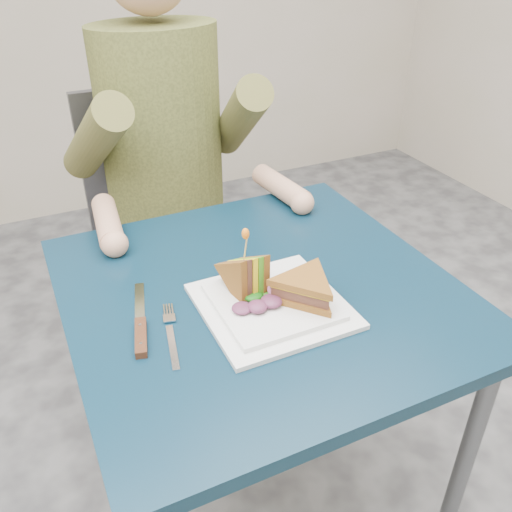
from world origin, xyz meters
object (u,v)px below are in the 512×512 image
sandwich_flat (305,288)px  table (260,318)px  diner (161,110)px  fork (171,336)px  knife (141,330)px  sandwich_upright (246,276)px  plate (272,304)px  chair (162,215)px

sandwich_flat → table: bearing=115.5°
diner → sandwich_flat: bearing=-86.4°
sandwich_flat → fork: (-0.25, 0.02, -0.04)m
diner → knife: 0.73m
table → knife: size_ratio=3.42×
sandwich_flat → sandwich_upright: size_ratio=1.57×
table → diner: (-0.00, 0.62, 0.26)m
table → diner: diner is taller
plate → knife: 0.25m
diner → knife: size_ratio=3.40×
table → diner: 0.68m
diner → sandwich_flat: diner is taller
knife → diner: bearing=69.0°
diner → table: bearing=-90.0°
diner → plate: size_ratio=2.87×
table → fork: bearing=-161.2°
plate → knife: plate is taller
plate → sandwich_upright: 0.07m
table → plate: 0.11m
sandwich_upright → fork: bearing=-164.6°
plate → knife: size_ratio=1.19×
diner → fork: diner is taller
fork → chair: bearing=75.5°
fork → knife: size_ratio=0.81×
chair → fork: bearing=-104.5°
diner → fork: size_ratio=4.19×
chair → sandwich_upright: bearing=-93.2°
sandwich_upright → table: bearing=30.3°
sandwich_flat → knife: (-0.30, 0.06, -0.04)m
fork → table: bearing=18.8°
chair → knife: 0.83m
diner → knife: diner is taller
diner → plate: diner is taller
plate → sandwich_flat: sandwich_flat is taller
diner → sandwich_flat: 0.73m
knife → fork: bearing=-37.6°
chair → knife: chair is taller
diner → plate: 0.71m
table → chair: size_ratio=0.81×
chair → fork: size_ratio=5.23×
chair → sandwich_flat: size_ratio=4.55×
table → chair: chair is taller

